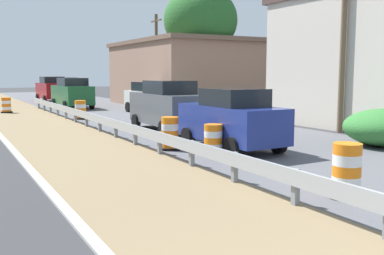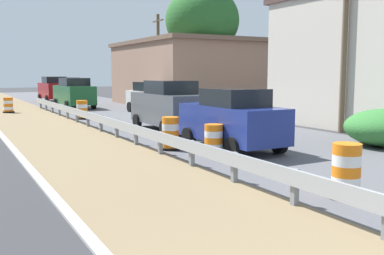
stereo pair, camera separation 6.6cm
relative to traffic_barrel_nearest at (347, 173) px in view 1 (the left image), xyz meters
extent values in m
cube|color=slate|center=(-1.23, 0.12, -0.15)|extent=(0.12, 0.12, 0.70)
cube|color=slate|center=(-1.23, 2.16, -0.15)|extent=(0.12, 0.12, 0.70)
cube|color=slate|center=(-1.23, 4.19, -0.15)|extent=(0.12, 0.12, 0.70)
cube|color=slate|center=(-1.23, 6.23, -0.15)|extent=(0.12, 0.12, 0.70)
cube|color=slate|center=(-1.23, 8.27, -0.15)|extent=(0.12, 0.12, 0.70)
cube|color=slate|center=(-1.23, 10.31, -0.15)|extent=(0.12, 0.12, 0.70)
cube|color=slate|center=(-1.23, 12.35, -0.15)|extent=(0.12, 0.12, 0.70)
cube|color=slate|center=(-1.23, 14.39, -0.15)|extent=(0.12, 0.12, 0.70)
cube|color=slate|center=(-1.23, 16.42, -0.15)|extent=(0.12, 0.12, 0.70)
cube|color=slate|center=(-1.23, 18.46, -0.15)|extent=(0.12, 0.12, 0.70)
cube|color=slate|center=(-1.23, 20.50, -0.15)|extent=(0.12, 0.12, 0.70)
cube|color=slate|center=(-1.23, 22.54, -0.15)|extent=(0.12, 0.12, 0.70)
cube|color=slate|center=(-1.23, 24.58, -0.15)|extent=(0.12, 0.12, 0.70)
cube|color=slate|center=(-1.23, 26.61, -0.15)|extent=(0.12, 0.12, 0.70)
cylinder|color=orange|center=(0.00, 0.00, -0.39)|extent=(0.57, 0.57, 0.22)
cylinder|color=white|center=(0.00, 0.00, -0.17)|extent=(0.57, 0.57, 0.22)
cylinder|color=orange|center=(0.00, 0.00, 0.05)|extent=(0.57, 0.57, 0.22)
cylinder|color=white|center=(0.00, 0.00, 0.27)|extent=(0.57, 0.57, 0.22)
cylinder|color=orange|center=(0.00, 0.00, 0.50)|extent=(0.57, 0.57, 0.22)
cylinder|color=black|center=(0.00, 0.00, -0.46)|extent=(0.71, 0.71, 0.08)
cylinder|color=orange|center=(0.02, 5.11, -0.41)|extent=(0.55, 0.55, 0.19)
cylinder|color=white|center=(0.02, 5.11, -0.21)|extent=(0.55, 0.55, 0.19)
cylinder|color=orange|center=(0.02, 5.11, -0.02)|extent=(0.55, 0.55, 0.19)
cylinder|color=white|center=(0.02, 5.11, 0.18)|extent=(0.55, 0.55, 0.19)
cylinder|color=orange|center=(0.02, 5.11, 0.37)|extent=(0.55, 0.55, 0.19)
cylinder|color=black|center=(0.02, 5.11, -0.46)|extent=(0.69, 0.69, 0.08)
cylinder|color=orange|center=(-0.61, 6.78, -0.39)|extent=(0.56, 0.56, 0.22)
cylinder|color=white|center=(-0.61, 6.78, -0.18)|extent=(0.56, 0.56, 0.22)
cylinder|color=orange|center=(-0.61, 6.78, 0.04)|extent=(0.56, 0.56, 0.22)
cylinder|color=white|center=(-0.61, 6.78, 0.25)|extent=(0.56, 0.56, 0.22)
cylinder|color=orange|center=(-0.61, 6.78, 0.47)|extent=(0.56, 0.56, 0.22)
cylinder|color=black|center=(-0.61, 6.78, -0.46)|extent=(0.70, 0.70, 0.08)
cylinder|color=orange|center=(-0.59, 17.86, -0.40)|extent=(0.59, 0.59, 0.20)
cylinder|color=white|center=(-0.59, 17.86, -0.20)|extent=(0.59, 0.59, 0.20)
cylinder|color=orange|center=(-0.59, 17.86, 0.01)|extent=(0.59, 0.59, 0.20)
cylinder|color=white|center=(-0.59, 17.86, 0.21)|extent=(0.59, 0.59, 0.20)
cylinder|color=orange|center=(-0.59, 17.86, 0.42)|extent=(0.59, 0.59, 0.20)
cylinder|color=black|center=(-0.59, 17.86, -0.46)|extent=(0.74, 0.74, 0.08)
cylinder|color=orange|center=(-3.66, 23.99, -0.41)|extent=(0.57, 0.57, 0.19)
cylinder|color=white|center=(-3.66, 23.99, -0.21)|extent=(0.57, 0.57, 0.19)
cylinder|color=orange|center=(-3.66, 23.99, -0.02)|extent=(0.57, 0.57, 0.19)
cylinder|color=white|center=(-3.66, 23.99, 0.17)|extent=(0.57, 0.57, 0.19)
cylinder|color=orange|center=(-3.66, 23.99, 0.37)|extent=(0.57, 0.57, 0.19)
cylinder|color=black|center=(-3.66, 23.99, -0.46)|extent=(0.72, 0.72, 0.08)
cube|color=maroon|center=(1.21, 34.01, 0.47)|extent=(2.02, 4.37, 1.31)
cube|color=black|center=(1.22, 33.83, 1.41)|extent=(1.76, 2.04, 0.56)
cylinder|color=black|center=(0.23, 35.40, -0.18)|extent=(0.24, 0.65, 0.64)
cylinder|color=black|center=(2.11, 35.46, -0.18)|extent=(0.24, 0.65, 0.64)
cylinder|color=black|center=(0.32, 32.56, -0.18)|extent=(0.24, 0.65, 0.64)
cylinder|color=black|center=(2.20, 32.62, -0.18)|extent=(0.24, 0.65, 0.64)
cube|color=silver|center=(4.35, 19.50, 0.35)|extent=(2.08, 4.35, 1.06)
cube|color=black|center=(4.34, 19.67, 1.16)|extent=(1.81, 2.03, 0.56)
cylinder|color=black|center=(5.37, 18.12, -0.18)|extent=(0.24, 0.65, 0.64)
cylinder|color=black|center=(3.43, 18.05, -0.18)|extent=(0.24, 0.65, 0.64)
cylinder|color=black|center=(5.28, 20.95, -0.18)|extent=(0.24, 0.65, 0.64)
cylinder|color=black|center=(3.33, 20.88, -0.18)|extent=(0.24, 0.65, 0.64)
cube|color=navy|center=(1.16, 5.84, 0.38)|extent=(1.83, 4.05, 1.12)
cube|color=black|center=(1.16, 5.68, 1.22)|extent=(1.61, 1.88, 0.56)
cylinder|color=black|center=(0.26, 7.16, -0.18)|extent=(0.23, 0.64, 0.64)
cylinder|color=black|center=(2.01, 7.19, -0.18)|extent=(0.23, 0.64, 0.64)
cylinder|color=black|center=(0.30, 4.50, -0.18)|extent=(0.23, 0.64, 0.64)
cylinder|color=black|center=(2.06, 4.53, -0.18)|extent=(0.23, 0.64, 0.64)
cube|color=#4C5156|center=(4.30, 41.17, 0.40)|extent=(2.02, 4.83, 1.17)
cube|color=black|center=(4.29, 41.36, 1.27)|extent=(1.77, 2.24, 0.56)
cylinder|color=black|center=(5.29, 39.61, -0.18)|extent=(0.23, 0.64, 0.64)
cylinder|color=black|center=(3.38, 39.57, -0.18)|extent=(0.23, 0.64, 0.64)
cylinder|color=black|center=(5.22, 42.77, -0.18)|extent=(0.23, 0.64, 0.64)
cylinder|color=black|center=(3.31, 42.73, -0.18)|extent=(0.23, 0.64, 0.64)
cube|color=#195128|center=(0.96, 25.83, 0.46)|extent=(2.00, 4.77, 1.28)
cube|color=black|center=(0.96, 25.64, 1.38)|extent=(1.73, 2.22, 0.56)
cylinder|color=black|center=(-0.02, 27.36, -0.18)|extent=(0.24, 0.65, 0.64)
cylinder|color=black|center=(1.83, 27.42, -0.18)|extent=(0.24, 0.65, 0.64)
cylinder|color=black|center=(0.08, 24.25, -0.18)|extent=(0.24, 0.65, 0.64)
cylinder|color=black|center=(1.93, 24.31, -0.18)|extent=(0.24, 0.65, 0.64)
cube|color=silver|center=(4.26, 49.09, 0.35)|extent=(1.93, 4.40, 1.07)
cube|color=black|center=(4.26, 49.26, 1.17)|extent=(1.66, 2.05, 0.56)
cylinder|color=black|center=(5.09, 47.62, -0.18)|extent=(0.24, 0.65, 0.64)
cylinder|color=black|center=(3.32, 47.69, -0.18)|extent=(0.24, 0.65, 0.64)
cylinder|color=black|center=(5.19, 50.49, -0.18)|extent=(0.24, 0.65, 0.64)
cylinder|color=black|center=(3.42, 50.55, -0.18)|extent=(0.24, 0.65, 0.64)
cube|color=#4C5156|center=(1.42, 11.14, 0.47)|extent=(1.86, 4.70, 1.30)
cube|color=black|center=(1.42, 10.95, 1.40)|extent=(1.63, 2.18, 0.56)
cylinder|color=black|center=(0.57, 12.69, -0.18)|extent=(0.23, 0.64, 0.64)
cylinder|color=black|center=(2.34, 12.66, -0.18)|extent=(0.23, 0.64, 0.64)
cylinder|color=black|center=(0.51, 9.61, -0.18)|extent=(0.23, 0.64, 0.64)
cylinder|color=black|center=(2.28, 9.58, -0.18)|extent=(0.23, 0.64, 0.64)
cube|color=#93705B|center=(9.39, 25.14, 1.84)|extent=(7.65, 12.06, 4.68)
cube|color=brown|center=(9.39, 25.14, 4.33)|extent=(7.96, 12.54, 0.30)
cylinder|color=brown|center=(7.55, 7.12, 3.89)|extent=(0.24, 0.24, 8.78)
cylinder|color=brown|center=(7.65, 25.93, 3.01)|extent=(0.24, 0.24, 7.03)
cube|color=brown|center=(7.65, 25.93, 6.03)|extent=(0.12, 1.80, 0.10)
cylinder|color=brown|center=(9.08, 21.53, 1.55)|extent=(0.36, 0.36, 4.11)
ellipsoid|color=#286028|center=(9.08, 21.53, 5.69)|extent=(5.22, 5.22, 4.70)
camera|label=1|loc=(-6.94, -6.10, 1.99)|focal=41.46mm
camera|label=2|loc=(-6.88, -6.14, 1.99)|focal=41.46mm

